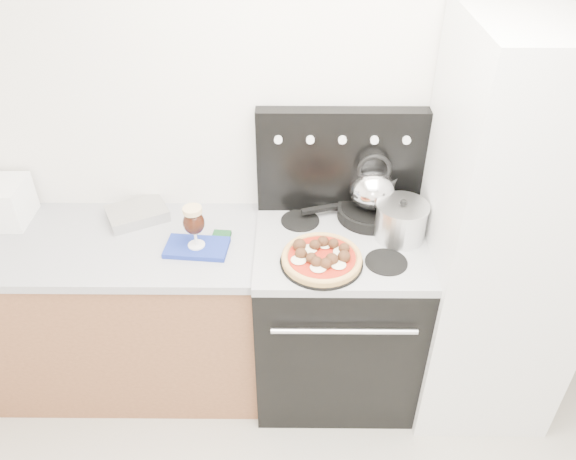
{
  "coord_description": "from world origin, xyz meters",
  "views": [
    {
      "loc": [
        -0.14,
        -0.8,
        2.43
      ],
      "look_at": [
        -0.15,
        1.05,
        1.07
      ],
      "focal_mm": 35.0,
      "sensor_mm": 36.0,
      "label": 1
    }
  ],
  "objects_px": {
    "fridge": "(502,240)",
    "tea_kettle": "(373,186)",
    "stove_body": "(336,318)",
    "skillet": "(370,212)",
    "base_cabinet": "(114,314)",
    "pizza": "(322,257)",
    "pizza_pan": "(322,262)",
    "oven_mitt": "(197,248)",
    "stock_pot": "(401,222)",
    "beer_glass": "(194,227)"
  },
  "relations": [
    {
      "from": "pizza",
      "to": "tea_kettle",
      "type": "xyz_separation_m",
      "value": [
        0.24,
        0.34,
        0.13
      ]
    },
    {
      "from": "fridge",
      "to": "oven_mitt",
      "type": "height_order",
      "value": "fridge"
    },
    {
      "from": "fridge",
      "to": "skillet",
      "type": "bearing_deg",
      "value": 158.93
    },
    {
      "from": "tea_kettle",
      "to": "pizza",
      "type": "bearing_deg",
      "value": -137.26
    },
    {
      "from": "pizza",
      "to": "skillet",
      "type": "distance_m",
      "value": 0.42
    },
    {
      "from": "oven_mitt",
      "to": "pizza_pan",
      "type": "height_order",
      "value": "pizza_pan"
    },
    {
      "from": "pizza_pan",
      "to": "tea_kettle",
      "type": "xyz_separation_m",
      "value": [
        0.24,
        0.34,
        0.16
      ]
    },
    {
      "from": "stove_body",
      "to": "skillet",
      "type": "distance_m",
      "value": 0.56
    },
    {
      "from": "oven_mitt",
      "to": "stock_pot",
      "type": "relative_size",
      "value": 1.23
    },
    {
      "from": "beer_glass",
      "to": "pizza",
      "type": "height_order",
      "value": "beer_glass"
    },
    {
      "from": "skillet",
      "to": "tea_kettle",
      "type": "relative_size",
      "value": 1.33
    },
    {
      "from": "stove_body",
      "to": "stock_pot",
      "type": "relative_size",
      "value": 3.98
    },
    {
      "from": "oven_mitt",
      "to": "skillet",
      "type": "bearing_deg",
      "value": 16.49
    },
    {
      "from": "fridge",
      "to": "pizza",
      "type": "relative_size",
      "value": 5.64
    },
    {
      "from": "base_cabinet",
      "to": "pizza",
      "type": "bearing_deg",
      "value": -10.15
    },
    {
      "from": "beer_glass",
      "to": "tea_kettle",
      "type": "height_order",
      "value": "tea_kettle"
    },
    {
      "from": "oven_mitt",
      "to": "base_cabinet",
      "type": "bearing_deg",
      "value": 171.74
    },
    {
      "from": "stove_body",
      "to": "fridge",
      "type": "xyz_separation_m",
      "value": [
        0.7,
        -0.03,
        0.51
      ]
    },
    {
      "from": "base_cabinet",
      "to": "skillet",
      "type": "bearing_deg",
      "value": 7.44
    },
    {
      "from": "stock_pot",
      "to": "pizza_pan",
      "type": "bearing_deg",
      "value": -151.85
    },
    {
      "from": "base_cabinet",
      "to": "pizza_pan",
      "type": "relative_size",
      "value": 4.14
    },
    {
      "from": "fridge",
      "to": "beer_glass",
      "type": "relative_size",
      "value": 9.36
    },
    {
      "from": "fridge",
      "to": "pizza_pan",
      "type": "bearing_deg",
      "value": -170.61
    },
    {
      "from": "fridge",
      "to": "tea_kettle",
      "type": "bearing_deg",
      "value": 158.93
    },
    {
      "from": "pizza",
      "to": "base_cabinet",
      "type": "bearing_deg",
      "value": 169.85
    },
    {
      "from": "stove_body",
      "to": "pizza",
      "type": "bearing_deg",
      "value": -120.82
    },
    {
      "from": "tea_kettle",
      "to": "fridge",
      "type": "bearing_deg",
      "value": -33.53
    },
    {
      "from": "pizza_pan",
      "to": "skillet",
      "type": "height_order",
      "value": "skillet"
    },
    {
      "from": "pizza",
      "to": "beer_glass",
      "type": "bearing_deg",
      "value": 168.23
    },
    {
      "from": "tea_kettle",
      "to": "base_cabinet",
      "type": "bearing_deg",
      "value": 174.97
    },
    {
      "from": "beer_glass",
      "to": "pizza_pan",
      "type": "height_order",
      "value": "beer_glass"
    },
    {
      "from": "tea_kettle",
      "to": "stove_body",
      "type": "bearing_deg",
      "value": -140.29
    },
    {
      "from": "pizza",
      "to": "pizza_pan",
      "type": "bearing_deg",
      "value": 0.0
    },
    {
      "from": "base_cabinet",
      "to": "stove_body",
      "type": "relative_size",
      "value": 1.65
    },
    {
      "from": "fridge",
      "to": "pizza",
      "type": "xyz_separation_m",
      "value": [
        -0.79,
        -0.13,
        0.01
      ]
    },
    {
      "from": "pizza_pan",
      "to": "stove_body",
      "type": "bearing_deg",
      "value": 59.18
    },
    {
      "from": "oven_mitt",
      "to": "stock_pot",
      "type": "bearing_deg",
      "value": 4.85
    },
    {
      "from": "base_cabinet",
      "to": "beer_glass",
      "type": "distance_m",
      "value": 0.76
    },
    {
      "from": "fridge",
      "to": "oven_mitt",
      "type": "bearing_deg",
      "value": -179.22
    },
    {
      "from": "stove_body",
      "to": "pizza_pan",
      "type": "distance_m",
      "value": 0.52
    },
    {
      "from": "pizza_pan",
      "to": "tea_kettle",
      "type": "height_order",
      "value": "tea_kettle"
    },
    {
      "from": "base_cabinet",
      "to": "stock_pot",
      "type": "relative_size",
      "value": 6.55
    },
    {
      "from": "pizza_pan",
      "to": "stock_pot",
      "type": "bearing_deg",
      "value": 28.15
    },
    {
      "from": "base_cabinet",
      "to": "stock_pot",
      "type": "distance_m",
      "value": 1.48
    },
    {
      "from": "stove_body",
      "to": "fridge",
      "type": "distance_m",
      "value": 0.87
    },
    {
      "from": "stock_pot",
      "to": "oven_mitt",
      "type": "bearing_deg",
      "value": -175.15
    },
    {
      "from": "stove_body",
      "to": "stock_pot",
      "type": "height_order",
      "value": "stock_pot"
    },
    {
      "from": "pizza_pan",
      "to": "oven_mitt",
      "type": "bearing_deg",
      "value": 168.23
    },
    {
      "from": "fridge",
      "to": "skillet",
      "type": "distance_m",
      "value": 0.59
    },
    {
      "from": "oven_mitt",
      "to": "tea_kettle",
      "type": "height_order",
      "value": "tea_kettle"
    }
  ]
}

